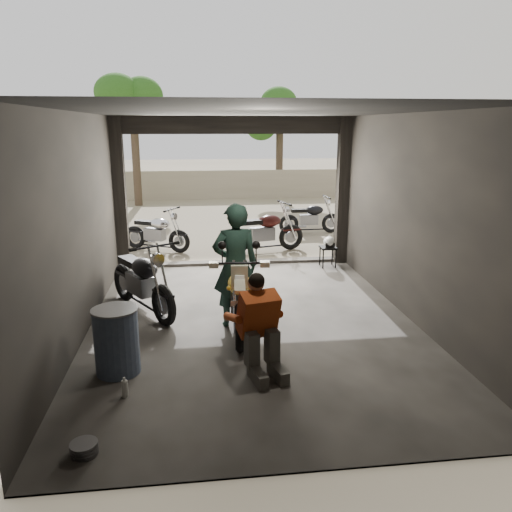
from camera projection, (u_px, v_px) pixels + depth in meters
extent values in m
plane|color=#7A6D56|center=(253.00, 324.00, 7.80)|extent=(80.00, 80.00, 0.00)
cube|color=#2D2B28|center=(253.00, 323.00, 7.79)|extent=(5.00, 7.00, 0.02)
plane|color=black|center=(253.00, 111.00, 6.99)|extent=(7.00, 7.00, 0.00)
cube|color=black|center=(304.00, 305.00, 4.03)|extent=(5.00, 0.02, 3.20)
cube|color=black|center=(79.00, 228.00, 7.09)|extent=(0.02, 7.00, 3.20)
cube|color=black|center=(413.00, 220.00, 7.69)|extent=(0.02, 7.00, 3.20)
cube|color=black|center=(120.00, 196.00, 10.35)|extent=(0.24, 0.24, 3.20)
cube|color=black|center=(342.00, 192.00, 10.92)|extent=(0.24, 0.24, 3.20)
cube|color=black|center=(233.00, 125.00, 10.32)|extent=(5.00, 0.16, 0.36)
cube|color=#2D2B28|center=(234.00, 263.00, 11.15)|extent=(5.00, 0.25, 0.08)
cube|color=gray|center=(214.00, 184.00, 21.09)|extent=(18.00, 0.30, 1.20)
cylinder|color=#382B1E|center=(136.00, 159.00, 18.98)|extent=(0.30, 0.30, 3.58)
ellipsoid|color=#1E4C14|center=(132.00, 97.00, 18.42)|extent=(2.20, 2.20, 3.14)
cylinder|color=#382B1E|center=(279.00, 160.00, 21.17)|extent=(0.30, 0.30, 3.20)
ellipsoid|color=#1E4C14|center=(280.00, 111.00, 20.66)|extent=(2.20, 2.20, 2.80)
imported|color=black|center=(235.00, 266.00, 7.50)|extent=(0.73, 0.51, 1.92)
cube|color=black|center=(328.00, 248.00, 10.80)|extent=(0.34, 0.34, 0.04)
cylinder|color=black|center=(323.00, 259.00, 10.71)|extent=(0.03, 0.03, 0.45)
cylinder|color=black|center=(336.00, 259.00, 10.74)|extent=(0.03, 0.03, 0.45)
cylinder|color=black|center=(320.00, 256.00, 10.98)|extent=(0.03, 0.03, 0.45)
cylinder|color=black|center=(332.00, 256.00, 11.01)|extent=(0.03, 0.03, 0.45)
ellipsoid|color=silver|center=(329.00, 242.00, 10.74)|extent=(0.25, 0.27, 0.23)
cylinder|color=#35425A|center=(117.00, 342.00, 6.14)|extent=(0.63, 0.63, 0.85)
cylinder|color=black|center=(359.00, 200.00, 12.67)|extent=(0.08, 0.08, 2.34)
cylinder|color=beige|center=(361.00, 162.00, 12.41)|extent=(0.85, 0.03, 0.85)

